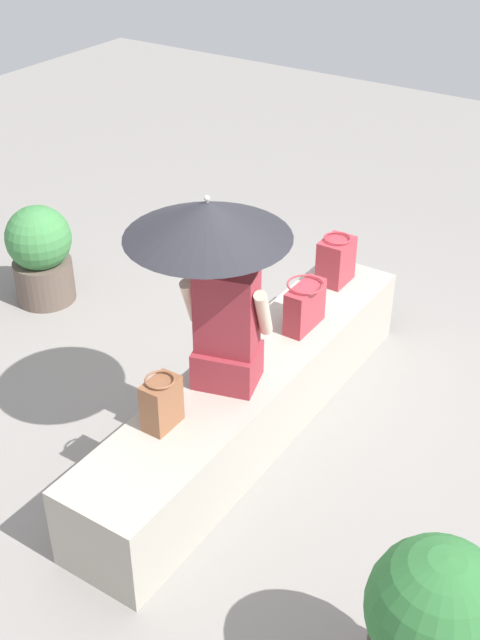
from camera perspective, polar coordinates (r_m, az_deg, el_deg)
name	(u,v)px	position (r m, az deg, el deg)	size (l,w,h in m)	color
ground_plane	(251,428)	(4.96, 0.81, -7.65)	(14.00, 14.00, 0.00)	gray
stone_bench	(252,397)	(4.80, 0.84, -5.44)	(2.82, 0.53, 0.49)	#A8A093
person_seated	(227,322)	(4.31, -0.93, -0.16)	(0.36, 0.51, 0.90)	#992D38
parasol	(207,219)	(3.95, -2.31, 7.09)	(0.84, 0.84, 1.15)	#B7B7BC
handbag_black	(161,403)	(4.16, -5.55, -5.82)	(0.21, 0.16, 0.30)	brown
tote_bag_canvas	(305,306)	(4.91, 4.58, 1.01)	(0.31, 0.23, 0.31)	#B2333D
shoulder_bag_spare	(336,260)	(5.42, 6.77, 4.21)	(0.24, 0.18, 0.33)	#B2333D
planter_near	(432,637)	(3.43, 13.40, -20.90)	(0.56, 0.56, 0.94)	brown
planter_far	(41,253)	(6.19, -13.87, 4.58)	(0.49, 0.49, 0.76)	brown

